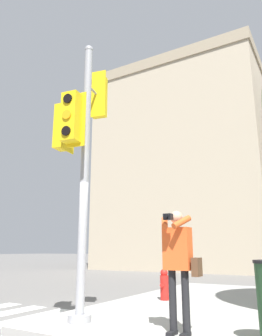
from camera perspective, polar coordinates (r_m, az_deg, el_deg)
The scene contains 5 objects.
ground_plane at distance 6.01m, azimuth -14.30°, elevation -26.23°, with size 160.00×160.00×0.00m, color slate.
traffic_signal_pole at distance 6.32m, azimuth -8.78°, elevation 5.13°, with size 0.94×1.36×5.19m.
person_photographer at distance 5.04m, azimuth 8.26°, elevation -15.32°, with size 0.58×0.54×1.74m.
fire_hydrant at distance 8.34m, azimuth 5.82°, elevation -19.54°, with size 0.20×0.26×0.71m.
building_left at distance 25.70m, azimuth 10.44°, elevation -0.41°, with size 11.78×10.41×14.48m.
Camera 1 is at (4.04, -4.25, 1.31)m, focal length 35.00 mm.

